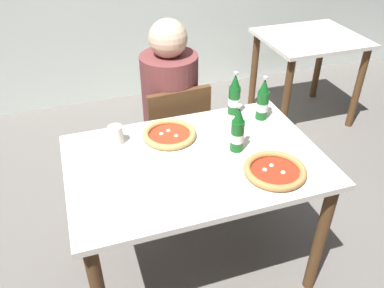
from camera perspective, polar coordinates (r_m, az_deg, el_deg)
name	(u,v)px	position (r m, az deg, el deg)	size (l,w,h in m)	color
ground_plane	(195,262)	(2.40, 0.39, -16.58)	(8.00, 8.00, 0.00)	slate
dining_table_main	(195,177)	(1.94, 0.47, -4.78)	(1.20, 0.80, 0.75)	silver
chair_behind_table	(174,136)	(2.52, -2.58, 1.21)	(0.43, 0.43, 0.85)	brown
diner_seated	(171,118)	(2.51, -3.06, 3.74)	(0.34, 0.34, 1.21)	#2D3342
dining_table_background	(308,55)	(3.55, 16.36, 12.21)	(0.80, 0.70, 0.75)	silver
pizza_margherita_near	(169,135)	(2.00, -3.26, 1.27)	(0.29, 0.29, 0.04)	white
pizza_marinara_far	(275,171)	(1.80, 11.80, -3.89)	(0.30, 0.30, 0.04)	white
beer_bottle_left	(238,131)	(1.89, 6.57, 1.80)	(0.07, 0.07, 0.25)	#14591E
beer_bottle_center	(263,101)	(2.16, 10.13, 6.07)	(0.07, 0.07, 0.25)	#14591E
beer_bottle_right	(234,96)	(2.19, 6.10, 6.81)	(0.07, 0.07, 0.25)	#14591E
napkin_with_cutlery	(199,186)	(1.71, 1.00, -6.10)	(0.21, 0.21, 0.01)	white
paper_cup	(116,135)	(1.99, -10.90, 1.30)	(0.07, 0.07, 0.10)	white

